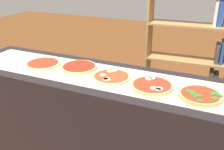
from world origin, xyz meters
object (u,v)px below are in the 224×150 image
pizza_mozzarella_3 (152,86)px  pizza_spinach_4 (200,95)px  pizza_plain_0 (43,64)px  pizza_plain_1 (79,67)px  bookshelf (203,64)px  pizza_mozzarella_2 (111,77)px

pizza_mozzarella_3 → pizza_spinach_4: (0.29, -0.01, 0.00)m
pizza_plain_0 → pizza_plain_1: pizza_plain_1 is taller
pizza_plain_1 → bookshelf: 1.31m
pizza_mozzarella_2 → bookshelf: bookshelf is taller
pizza_mozzarella_3 → pizza_mozzarella_2: bearing=174.6°
pizza_plain_1 → pizza_mozzarella_3: bearing=-8.7°
pizza_plain_1 → pizza_mozzarella_3: size_ratio=1.01×
pizza_plain_0 → pizza_plain_1: size_ratio=0.99×
pizza_plain_1 → pizza_mozzarella_2: pizza_mozzarella_2 is taller
pizza_plain_0 → pizza_plain_1: 0.29m
bookshelf → pizza_plain_0: bearing=-135.5°
pizza_mozzarella_2 → pizza_mozzarella_3: 0.29m
pizza_spinach_4 → bookshelf: bearing=93.5°
pizza_plain_1 → pizza_plain_0: bearing=-170.8°
pizza_plain_1 → pizza_spinach_4: pizza_spinach_4 is taller
pizza_mozzarella_2 → bookshelf: bearing=64.8°
pizza_plain_0 → pizza_mozzarella_3: size_ratio=1.00×
pizza_plain_1 → pizza_mozzarella_2: (0.29, -0.06, -0.00)m
pizza_plain_0 → pizza_mozzarella_2: size_ratio=1.00×
pizza_spinach_4 → bookshelf: size_ratio=0.18×
pizza_mozzarella_2 → pizza_mozzarella_3: bearing=-5.4°
pizza_mozzarella_3 → bookshelf: bearing=78.8°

